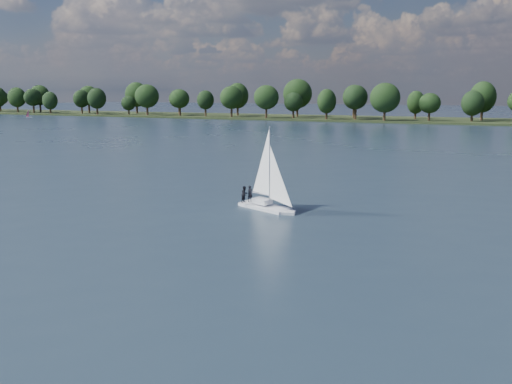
% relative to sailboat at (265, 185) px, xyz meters
% --- Properties ---
extents(ground, '(700.00, 700.00, 0.00)m').
position_rel_sailboat_xyz_m(ground, '(-4.39, 61.45, -2.41)').
color(ground, '#233342').
rests_on(ground, ground).
extents(far_shore, '(660.00, 40.00, 1.50)m').
position_rel_sailboat_xyz_m(far_shore, '(-4.39, 173.45, -2.41)').
color(far_shore, black).
rests_on(far_shore, ground).
extents(sailboat, '(6.72, 4.35, 8.61)m').
position_rel_sailboat_xyz_m(sailboat, '(0.00, 0.00, 0.00)').
color(sailboat, white).
rests_on(sailboat, ground).
extents(dinghy_pink, '(2.39, 2.36, 3.85)m').
position_rel_sailboat_xyz_m(dinghy_pink, '(-164.71, 132.95, -1.50)').
color(dinghy_pink, white).
rests_on(dinghy_pink, ground).
extents(pontoon, '(4.31, 2.74, 0.50)m').
position_rel_sailboat_xyz_m(pontoon, '(-207.89, 157.88, -2.41)').
color(pontoon, slate).
rests_on(pontoon, ground).
extents(treeline, '(562.27, 73.67, 17.52)m').
position_rel_sailboat_xyz_m(treeline, '(-1.47, 169.55, 5.55)').
color(treeline, black).
rests_on(treeline, ground).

